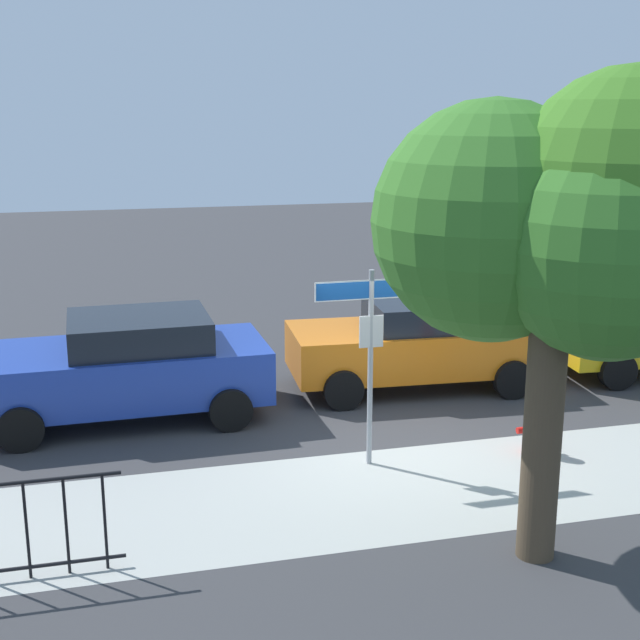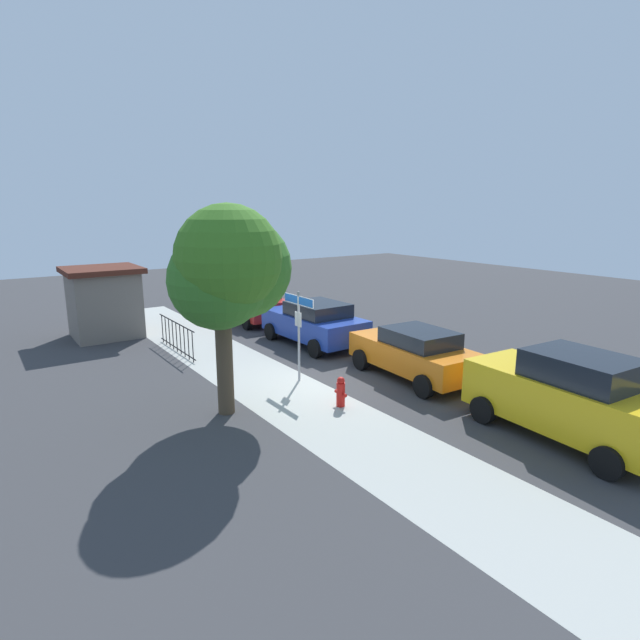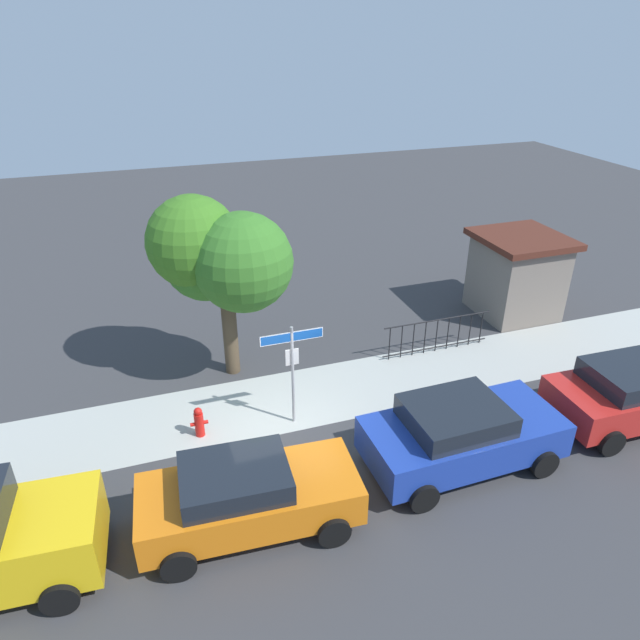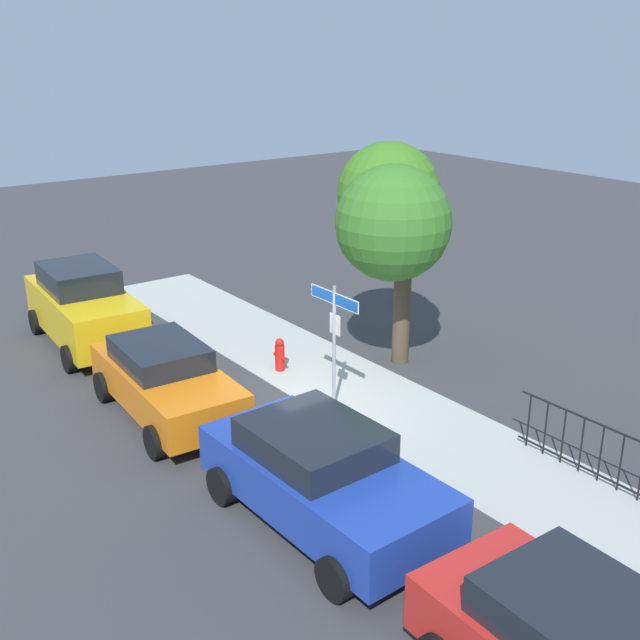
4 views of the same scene
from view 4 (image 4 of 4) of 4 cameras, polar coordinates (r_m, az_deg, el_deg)
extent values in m
plane|color=#38383A|center=(16.18, -1.23, -6.24)|extent=(60.00, 60.00, 0.00)
cube|color=#A9ACA4|center=(15.57, 7.07, -7.51)|extent=(24.00, 2.60, 0.00)
cylinder|color=#9EA0A5|center=(15.49, 1.05, -2.13)|extent=(0.07, 0.07, 2.64)
cube|color=#144799|center=(15.12, 1.07, 1.61)|extent=(1.46, 0.02, 0.22)
cube|color=white|center=(15.12, 1.07, 1.61)|extent=(1.49, 0.02, 0.25)
cube|color=silver|center=(15.31, 1.12, -0.33)|extent=(0.32, 0.02, 0.42)
cylinder|color=#4B3D2B|center=(17.90, 6.07, 0.58)|extent=(0.40, 0.40, 2.47)
sphere|color=#326E23|center=(17.79, 6.01, 7.61)|extent=(2.24, 2.24, 2.24)
sphere|color=#3A741F|center=(17.80, 5.10, 9.32)|extent=(2.37, 2.37, 2.37)
sphere|color=#367325|center=(16.58, 5.45, 7.18)|extent=(2.51, 2.51, 2.51)
cube|color=gold|center=(19.85, -17.02, 0.59)|extent=(4.43, 2.04, 1.07)
cube|color=black|center=(19.84, -17.48, 3.04)|extent=(2.17, 1.68, 0.58)
cylinder|color=black|center=(18.95, -13.00, -1.67)|extent=(0.65, 0.26, 0.64)
cylinder|color=black|center=(18.48, -18.10, -2.74)|extent=(0.65, 0.26, 0.64)
cylinder|color=black|center=(21.59, -15.81, 0.76)|extent=(0.65, 0.26, 0.64)
cylinder|color=black|center=(21.18, -20.32, -0.12)|extent=(0.65, 0.26, 0.64)
cube|color=orange|center=(15.69, -11.29, -4.73)|extent=(4.26, 1.96, 0.74)
cube|color=black|center=(15.67, -11.79, -2.43)|extent=(2.09, 1.62, 0.45)
cylinder|color=black|center=(14.99, -6.04, -7.22)|extent=(0.65, 0.26, 0.64)
cylinder|color=black|center=(14.39, -12.13, -8.82)|extent=(0.65, 0.26, 0.64)
cylinder|color=black|center=(17.33, -10.42, -3.57)|extent=(0.65, 0.26, 0.64)
cylinder|color=black|center=(16.81, -15.77, -4.78)|extent=(0.65, 0.26, 0.64)
cube|color=#1C389A|center=(12.15, 0.30, -11.96)|extent=(4.34, 2.02, 0.80)
cube|color=black|center=(12.00, -0.47, -8.87)|extent=(2.10, 1.74, 0.47)
cylinder|color=black|center=(12.03, 8.55, -14.84)|extent=(0.64, 0.23, 0.64)
cylinder|color=black|center=(10.95, 1.13, -18.59)|extent=(0.64, 0.23, 0.64)
cylinder|color=black|center=(13.86, -0.33, -9.53)|extent=(0.64, 0.23, 0.64)
cylinder|color=black|center=(12.93, -7.29, -12.07)|extent=(0.64, 0.23, 0.64)
cube|color=black|center=(9.31, 18.90, -19.95)|extent=(2.03, 1.70, 0.46)
cylinder|color=black|center=(11.05, 16.29, -19.13)|extent=(0.65, 0.24, 0.64)
cylinder|color=black|center=(13.89, 20.34, -7.40)|extent=(3.43, 0.04, 0.04)
cylinder|color=black|center=(14.33, 19.89, -10.71)|extent=(3.43, 0.04, 0.04)
cylinder|color=black|center=(14.88, 15.21, -7.21)|extent=(0.03, 0.03, 1.05)
cylinder|color=black|center=(14.68, 16.38, -7.72)|extent=(0.03, 0.03, 1.05)
cylinder|color=black|center=(14.49, 17.58, -8.24)|extent=(0.03, 0.03, 1.05)
cylinder|color=black|center=(14.31, 18.82, -8.76)|extent=(0.03, 0.03, 1.05)
cylinder|color=black|center=(14.13, 20.09, -9.30)|extent=(0.03, 0.03, 1.05)
cylinder|color=black|center=(13.97, 21.39, -9.84)|extent=(0.03, 0.03, 1.05)
cylinder|color=red|center=(17.68, -3.00, -2.80)|extent=(0.22, 0.22, 0.62)
sphere|color=red|center=(17.54, -3.02, -1.69)|extent=(0.20, 0.20, 0.20)
cylinder|color=red|center=(17.79, -3.29, -2.55)|extent=(0.10, 0.09, 0.09)
cylinder|color=red|center=(17.54, -2.71, -2.87)|extent=(0.10, 0.09, 0.09)
camera|label=1|loc=(20.87, 30.66, 10.45)|focal=48.49mm
camera|label=2|loc=(28.52, -1.79, 15.59)|focal=28.46mm
camera|label=3|loc=(14.54, -48.80, 19.99)|focal=32.05mm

